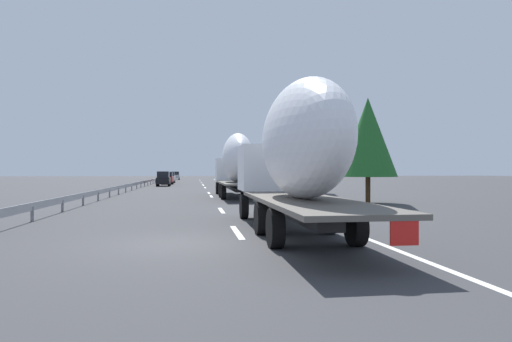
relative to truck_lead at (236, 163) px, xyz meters
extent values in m
plane|color=#38383A|center=(18.96, 3.60, -2.66)|extent=(260.00, 260.00, 0.00)
cube|color=white|center=(-19.04, 1.80, -2.65)|extent=(3.20, 0.20, 0.01)
cube|color=white|center=(-10.98, 1.80, -2.65)|extent=(3.20, 0.20, 0.01)
cube|color=white|center=(1.73, 1.80, -2.65)|extent=(3.20, 0.20, 0.01)
cube|color=white|center=(7.19, 1.80, -2.65)|extent=(3.20, 0.20, 0.01)
cube|color=white|center=(20.31, 1.80, -2.65)|extent=(3.20, 0.20, 0.01)
cube|color=white|center=(33.24, 1.80, -2.65)|extent=(3.20, 0.20, 0.01)
cube|color=white|center=(29.31, 1.80, -2.65)|extent=(3.20, 0.20, 0.01)
cube|color=white|center=(43.65, 1.80, -2.65)|extent=(3.20, 0.20, 0.01)
cube|color=white|center=(68.10, 1.80, -2.65)|extent=(3.20, 0.20, 0.01)
cube|color=white|center=(57.44, 1.80, -2.65)|extent=(3.20, 0.20, 0.01)
cube|color=white|center=(23.96, -1.90, -2.65)|extent=(110.00, 0.20, 0.01)
cube|color=silver|center=(5.37, 0.00, -0.51)|extent=(2.40, 2.50, 1.90)
cube|color=black|center=(6.47, 0.00, -0.01)|extent=(0.08, 2.12, 0.80)
cube|color=#262628|center=(2.21, 0.00, -1.99)|extent=(11.64, 0.70, 0.24)
cube|color=#59544C|center=(-0.95, 0.00, -1.52)|extent=(10.25, 2.50, 0.12)
ellipsoid|color=white|center=(-1.17, 0.00, 0.34)|extent=(7.08, 2.20, 3.59)
cube|color=red|center=(-6.05, -0.69, -1.76)|extent=(0.04, 0.56, 0.56)
cylinder|color=black|center=(5.37, 1.10, -2.14)|extent=(1.04, 0.30, 1.04)
cylinder|color=black|center=(5.37, -1.10, -2.14)|extent=(1.04, 0.30, 1.04)
cylinder|color=black|center=(0.25, 1.10, -2.14)|extent=(1.04, 0.35, 1.04)
cylinder|color=black|center=(0.25, -1.10, -2.14)|extent=(1.04, 0.35, 1.04)
cylinder|color=black|center=(-2.15, 1.10, -2.14)|extent=(1.04, 0.35, 1.04)
cylinder|color=black|center=(-2.15, -1.10, -2.14)|extent=(1.04, 0.35, 1.04)
cube|color=silver|center=(-14.97, 0.00, -0.51)|extent=(2.40, 2.50, 1.90)
cube|color=black|center=(-13.87, 0.00, -0.01)|extent=(0.08, 2.12, 0.80)
cube|color=#262628|center=(-17.96, 0.00, -1.99)|extent=(11.00, 0.70, 0.24)
cube|color=#59544C|center=(-20.95, 0.00, -1.52)|extent=(9.55, 2.50, 0.12)
ellipsoid|color=white|center=(-20.73, 0.00, 0.29)|extent=(6.80, 2.20, 3.49)
cube|color=red|center=(-25.70, -0.69, -1.76)|extent=(0.04, 0.56, 0.56)
cylinder|color=black|center=(-14.97, 1.10, -2.14)|extent=(1.04, 0.30, 1.04)
cylinder|color=black|center=(-14.97, -1.10, -2.14)|extent=(1.04, 0.30, 1.04)
cylinder|color=black|center=(-19.75, 1.10, -2.14)|extent=(1.04, 0.35, 1.04)
cylinder|color=black|center=(-19.75, -1.10, -2.14)|extent=(1.04, 0.35, 1.04)
cylinder|color=black|center=(-22.15, 1.10, -2.14)|extent=(1.04, 0.35, 1.04)
cylinder|color=black|center=(-22.15, -1.10, -2.14)|extent=(1.04, 0.35, 1.04)
cube|color=#ADB2B7|center=(71.04, 7.35, -1.92)|extent=(4.49, 1.85, 0.84)
cube|color=black|center=(70.71, 7.35, -1.12)|extent=(2.47, 1.63, 0.75)
cylinder|color=black|center=(72.44, 8.17, -2.34)|extent=(0.64, 0.22, 0.64)
cylinder|color=black|center=(72.44, 6.52, -2.34)|extent=(0.64, 0.22, 0.64)
cylinder|color=black|center=(69.65, 8.17, -2.34)|extent=(0.64, 0.22, 0.64)
cylinder|color=black|center=(69.65, 6.52, -2.34)|extent=(0.64, 0.22, 0.64)
cube|color=black|center=(26.87, 7.20, -1.92)|extent=(4.54, 1.72, 0.84)
cube|color=black|center=(26.53, 7.20, -1.09)|extent=(2.50, 1.51, 0.82)
cylinder|color=black|center=(28.28, 7.96, -2.34)|extent=(0.64, 0.22, 0.64)
cylinder|color=black|center=(28.28, 6.44, -2.34)|extent=(0.64, 0.22, 0.64)
cylinder|color=black|center=(25.46, 7.96, -2.34)|extent=(0.64, 0.22, 0.64)
cylinder|color=black|center=(25.46, 6.44, -2.34)|extent=(0.64, 0.22, 0.64)
cube|color=white|center=(43.83, 7.29, -1.92)|extent=(4.04, 1.81, 0.84)
cube|color=black|center=(43.53, 7.29, -1.12)|extent=(2.22, 1.59, 0.75)
cylinder|color=black|center=(45.09, 8.09, -2.34)|extent=(0.64, 0.22, 0.64)
cylinder|color=black|center=(45.09, 6.48, -2.34)|extent=(0.64, 0.22, 0.64)
cylinder|color=black|center=(42.58, 8.09, -2.34)|extent=(0.64, 0.22, 0.64)
cylinder|color=black|center=(42.58, 6.48, -2.34)|extent=(0.64, 0.22, 0.64)
cube|color=red|center=(35.62, 7.19, -1.92)|extent=(4.76, 1.72, 0.84)
cube|color=black|center=(35.27, 7.19, -1.17)|extent=(2.62, 1.52, 0.66)
cylinder|color=black|center=(37.10, 7.95, -2.34)|extent=(0.64, 0.22, 0.64)
cylinder|color=black|center=(37.10, 6.43, -2.34)|extent=(0.64, 0.22, 0.64)
cylinder|color=black|center=(34.15, 7.95, -2.34)|extent=(0.64, 0.22, 0.64)
cylinder|color=black|center=(34.15, 6.43, -2.34)|extent=(0.64, 0.22, 0.64)
cylinder|color=gray|center=(19.43, -3.10, -1.36)|extent=(0.10, 0.10, 2.60)
cube|color=#2D569E|center=(19.43, -3.10, 0.30)|extent=(0.06, 0.90, 0.70)
cylinder|color=#472D19|center=(67.08, -6.85, -1.84)|extent=(0.35, 0.35, 1.63)
cone|color=#286B2D|center=(67.08, -6.85, 1.63)|extent=(3.88, 3.88, 5.31)
cylinder|color=#472D19|center=(-7.20, -7.63, -1.83)|extent=(0.30, 0.30, 1.66)
cone|color=#1E5B23|center=(-7.20, -7.63, 1.49)|extent=(3.61, 3.61, 4.97)
cylinder|color=#472D19|center=(55.97, -7.93, -1.83)|extent=(0.31, 0.31, 1.66)
cone|color=#286B2D|center=(55.97, -7.93, 0.88)|extent=(3.60, 3.60, 3.75)
cylinder|color=#472D19|center=(36.69, -7.42, -1.66)|extent=(0.27, 0.27, 2.00)
cone|color=#286B2D|center=(36.69, -7.42, 1.48)|extent=(2.79, 2.79, 4.29)
cylinder|color=#472D19|center=(61.09, -8.60, -1.86)|extent=(0.37, 0.37, 1.59)
cone|color=#194C1E|center=(61.09, -8.60, 1.20)|extent=(3.11, 3.11, 4.53)
cylinder|color=#472D19|center=(5.39, -7.66, -1.74)|extent=(0.34, 0.34, 1.83)
cone|color=#194C1E|center=(5.39, -7.66, 1.59)|extent=(2.53, 2.53, 4.83)
cube|color=#9EA0A5|center=(21.96, 9.60, -2.06)|extent=(94.00, 0.06, 0.32)
cube|color=slate|center=(-14.82, 9.60, -2.36)|extent=(0.10, 0.10, 0.60)
cube|color=slate|center=(-10.74, 9.60, -2.36)|extent=(0.10, 0.10, 0.60)
cube|color=slate|center=(-6.65, 9.60, -2.36)|extent=(0.10, 0.10, 0.60)
cube|color=slate|center=(-2.56, 9.60, -2.36)|extent=(0.10, 0.10, 0.60)
cube|color=slate|center=(1.52, 9.60, -2.36)|extent=(0.10, 0.10, 0.60)
cube|color=slate|center=(5.61, 9.60, -2.36)|extent=(0.10, 0.10, 0.60)
cube|color=slate|center=(9.70, 9.60, -2.36)|extent=(0.10, 0.10, 0.60)
cube|color=slate|center=(13.78, 9.60, -2.36)|extent=(0.10, 0.10, 0.60)
cube|color=slate|center=(17.87, 9.60, -2.36)|extent=(0.10, 0.10, 0.60)
cube|color=slate|center=(21.96, 9.60, -2.36)|extent=(0.10, 0.10, 0.60)
cube|color=slate|center=(26.05, 9.60, -2.36)|extent=(0.10, 0.10, 0.60)
cube|color=slate|center=(30.13, 9.60, -2.36)|extent=(0.10, 0.10, 0.60)
cube|color=slate|center=(34.22, 9.60, -2.36)|extent=(0.10, 0.10, 0.60)
cube|color=slate|center=(38.31, 9.60, -2.36)|extent=(0.10, 0.10, 0.60)
cube|color=slate|center=(42.39, 9.60, -2.36)|extent=(0.10, 0.10, 0.60)
cube|color=slate|center=(46.48, 9.60, -2.36)|extent=(0.10, 0.10, 0.60)
cube|color=slate|center=(50.57, 9.60, -2.36)|extent=(0.10, 0.10, 0.60)
cube|color=slate|center=(54.65, 9.60, -2.36)|extent=(0.10, 0.10, 0.60)
cube|color=slate|center=(58.74, 9.60, -2.36)|extent=(0.10, 0.10, 0.60)
cube|color=slate|center=(62.83, 9.60, -2.36)|extent=(0.10, 0.10, 0.60)
cube|color=slate|center=(66.91, 9.60, -2.36)|extent=(0.10, 0.10, 0.60)
camera|label=1|loc=(-33.43, 3.23, -0.64)|focal=30.81mm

